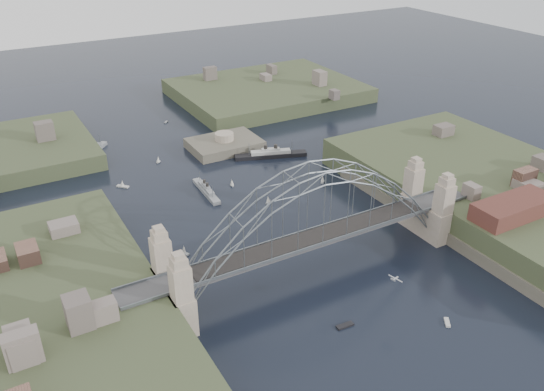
{
  "coord_description": "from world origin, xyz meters",
  "views": [
    {
      "loc": [
        -56.44,
        -81.27,
        70.61
      ],
      "look_at": [
        0.0,
        18.0,
        10.0
      ],
      "focal_mm": 36.65,
      "sensor_mm": 36.0,
      "label": 1
    }
  ],
  "objects": [
    {
      "name": "finger_pier",
      "position": [
        39.0,
        -28.0,
        0.7
      ],
      "size": [
        4.0,
        22.0,
        1.4
      ],
      "primitive_type": "cube",
      "color": "#464648",
      "rests_on": "ground"
    },
    {
      "name": "wharf_shed",
      "position": [
        44.0,
        -14.0,
        10.0
      ],
      "size": [
        20.0,
        8.0,
        4.0
      ],
      "primitive_type": "cube",
      "color": "#592D26",
      "rests_on": "shore_east"
    },
    {
      "name": "small_boat_i",
      "position": [
        35.31,
        19.52,
        0.29
      ],
      "size": [
        2.07,
        2.37,
        1.43
      ],
      "color": "#BBBBB7",
      "rests_on": "ground"
    },
    {
      "name": "small_boat_g",
      "position": [
        12.65,
        -26.91,
        0.15
      ],
      "size": [
        2.24,
        2.65,
        0.45
      ],
      "color": "#BBBBB7",
      "rests_on": "ground"
    },
    {
      "name": "small_boat_c",
      "position": [
        -4.72,
        -18.04,
        0.15
      ],
      "size": [
        3.51,
        1.34,
        0.45
      ],
      "color": "#BBBBB7",
      "rests_on": "ground"
    },
    {
      "name": "shore_east",
      "position": [
        57.32,
        0.0,
        1.97
      ],
      "size": [
        50.5,
        90.0,
        12.0
      ],
      "color": "#3A4428",
      "rests_on": "ground"
    },
    {
      "name": "small_boat_h",
      "position": [
        -10.29,
        70.21,
        0.97
      ],
      "size": [
        1.81,
        1.69,
        2.38
      ],
      "color": "#BBBBB7",
      "rests_on": "ground"
    },
    {
      "name": "ocean_liner",
      "position": [
        21.62,
        56.87,
        0.86
      ],
      "size": [
        22.19,
        10.43,
        5.51
      ],
      "color": "black",
      "rests_on": "ground"
    },
    {
      "name": "small_boat_b",
      "position": [
        6.4,
        31.33,
        0.93
      ],
      "size": [
        2.0,
        1.87,
        2.38
      ],
      "color": "#BBBBB7",
      "rests_on": "ground"
    },
    {
      "name": "aeroplane",
      "position": [
        4.91,
        -19.68,
        8.51
      ],
      "size": [
        1.72,
        3.08,
        0.45
      ],
      "color": "#BBBDC2"
    },
    {
      "name": "fort_island",
      "position": [
        12.0,
        70.0,
        -0.34
      ],
      "size": [
        22.0,
        16.0,
        9.4
      ],
      "color": "#565143",
      "rests_on": "ground"
    },
    {
      "name": "naval_cruiser_near",
      "position": [
        -5.6,
        44.57,
        0.74
      ],
      "size": [
        2.78,
        15.93,
        4.76
      ],
      "color": "gray",
      "rests_on": "ground"
    },
    {
      "name": "small_boat_f",
      "position": [
        2.36,
        44.88,
        1.02
      ],
      "size": [
        1.03,
        1.62,
        2.38
      ],
      "color": "#BBBBB7",
      "rests_on": "ground"
    },
    {
      "name": "ground",
      "position": [
        0.0,
        0.0,
        0.0
      ],
      "size": [
        500.0,
        500.0,
        0.0
      ],
      "primitive_type": "plane",
      "color": "black",
      "rests_on": "ground"
    },
    {
      "name": "shore_west",
      "position": [
        -57.32,
        0.0,
        1.97
      ],
      "size": [
        50.5,
        90.0,
        12.0
      ],
      "color": "#3A4428",
      "rests_on": "ground"
    },
    {
      "name": "small_boat_l",
      "position": [
        -41.06,
        29.92,
        0.15
      ],
      "size": [
        2.89,
        1.94,
        0.45
      ],
      "color": "#BBBBB7",
      "rests_on": "ground"
    },
    {
      "name": "small_boat_k",
      "position": [
        3.85,
        102.23,
        0.15
      ],
      "size": [
        2.03,
        2.0,
        0.45
      ],
      "color": "#BBBBB7",
      "rests_on": "ground"
    },
    {
      "name": "naval_cruiser_far",
      "position": [
        -25.51,
        87.77,
        0.74
      ],
      "size": [
        10.96,
        11.6,
        4.74
      ],
      "color": "gray",
      "rests_on": "ground"
    },
    {
      "name": "headland_ne",
      "position": [
        50.0,
        110.0,
        0.75
      ],
      "size": [
        70.0,
        55.0,
        9.5
      ],
      "primitive_type": "cube",
      "color": "#3A4428",
      "rests_on": "ground"
    },
    {
      "name": "small_boat_a",
      "position": [
        -21.94,
        19.68,
        0.83
      ],
      "size": [
        1.76,
        2.72,
        2.38
      ],
      "color": "#BBBBB7",
      "rests_on": "ground"
    },
    {
      "name": "bridge",
      "position": [
        0.0,
        0.0,
        12.32
      ],
      "size": [
        84.0,
        13.8,
        24.6
      ],
      "color": "#464648",
      "rests_on": "ground"
    },
    {
      "name": "small_boat_d",
      "position": [
        25.76,
        34.21,
        0.91
      ],
      "size": [
        1.98,
        2.05,
        2.38
      ],
      "color": "#BBBBB7",
      "rests_on": "ground"
    },
    {
      "name": "small_boat_e",
      "position": [
        -24.51,
        59.45,
        0.67
      ],
      "size": [
        3.28,
        3.35,
        2.38
      ],
      "color": "#BBBBB7",
      "rests_on": "ground"
    }
  ]
}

